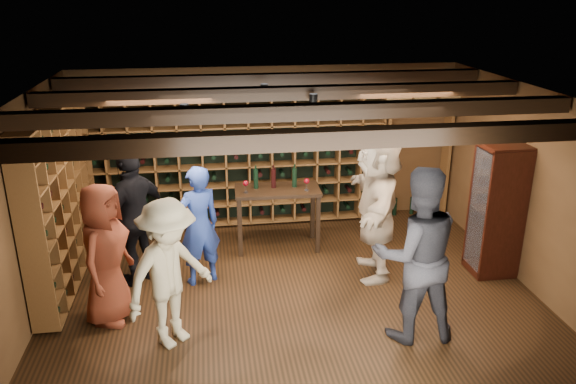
{
  "coord_description": "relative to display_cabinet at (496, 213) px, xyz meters",
  "views": [
    {
      "loc": [
        -0.96,
        -6.11,
        3.63
      ],
      "look_at": [
        -0.03,
        0.2,
        1.29
      ],
      "focal_mm": 35.0,
      "sensor_mm": 36.0,
      "label": 1
    }
  ],
  "objects": [
    {
      "name": "ground",
      "position": [
        -2.71,
        -0.2,
        -0.86
      ],
      "size": [
        6.0,
        6.0,
        0.0
      ],
      "primitive_type": "plane",
      "color": "black",
      "rests_on": "ground"
    },
    {
      "name": "room_shell",
      "position": [
        -2.71,
        -0.15,
        1.56
      ],
      "size": [
        6.0,
        6.0,
        6.0
      ],
      "color": "brown",
      "rests_on": "ground"
    },
    {
      "name": "wine_rack_back",
      "position": [
        -3.24,
        2.13,
        0.29
      ],
      "size": [
        4.65,
        0.3,
        2.2
      ],
      "color": "brown",
      "rests_on": "ground"
    },
    {
      "name": "wine_rack_left",
      "position": [
        -5.54,
        0.62,
        0.29
      ],
      "size": [
        0.3,
        2.65,
        2.2
      ],
      "color": "brown",
      "rests_on": "ground"
    },
    {
      "name": "crate_shelf",
      "position": [
        -0.31,
        2.12,
        0.71
      ],
      "size": [
        1.2,
        0.32,
        2.07
      ],
      "color": "brown",
      "rests_on": "ground"
    },
    {
      "name": "display_cabinet",
      "position": [
        0.0,
        0.0,
        0.0
      ],
      "size": [
        0.55,
        0.5,
        1.75
      ],
      "color": "black",
      "rests_on": "ground"
    },
    {
      "name": "man_blue_shirt",
      "position": [
        -3.85,
        0.3,
        -0.07
      ],
      "size": [
        0.68,
        0.59,
        1.58
      ],
      "primitive_type": "imported",
      "rotation": [
        0.0,
        0.0,
        3.58
      ],
      "color": "navy",
      "rests_on": "ground"
    },
    {
      "name": "man_grey_suit",
      "position": [
        -1.57,
        -1.25,
        0.12
      ],
      "size": [
        0.97,
        0.77,
        1.95
      ],
      "primitive_type": "imported",
      "rotation": [
        0.0,
        0.0,
        3.11
      ],
      "color": "black",
      "rests_on": "ground"
    },
    {
      "name": "guest_red_floral",
      "position": [
        -4.88,
        -0.44,
        -0.03
      ],
      "size": [
        0.76,
        0.93,
        1.65
      ],
      "primitive_type": "imported",
      "rotation": [
        0.0,
        0.0,
        1.25
      ],
      "color": "maroon",
      "rests_on": "ground"
    },
    {
      "name": "guest_woman_black",
      "position": [
        -4.64,
        0.42,
        0.04
      ],
      "size": [
        1.0,
        1.09,
        1.79
      ],
      "primitive_type": "imported",
      "rotation": [
        0.0,
        0.0,
        4.02
      ],
      "color": "black",
      "rests_on": "ground"
    },
    {
      "name": "guest_khaki",
      "position": [
        -4.15,
        -1.01,
        -0.03
      ],
      "size": [
        1.2,
        1.17,
        1.65
      ],
      "primitive_type": "imported",
      "rotation": [
        0.0,
        0.0,
        0.73
      ],
      "color": "tan",
      "rests_on": "ground"
    },
    {
      "name": "guest_beige",
      "position": [
        -1.56,
        0.19,
        0.12
      ],
      "size": [
        0.9,
        1.89,
        1.96
      ],
      "primitive_type": "imported",
      "rotation": [
        0.0,
        0.0,
        4.53
      ],
      "color": "#C1AB8E",
      "rests_on": "ground"
    },
    {
      "name": "tasting_table",
      "position": [
        -2.73,
        1.18,
        -0.05
      ],
      "size": [
        1.23,
        0.65,
        1.19
      ],
      "rotation": [
        0.0,
        0.0,
        -0.04
      ],
      "color": "black",
      "rests_on": "ground"
    }
  ]
}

